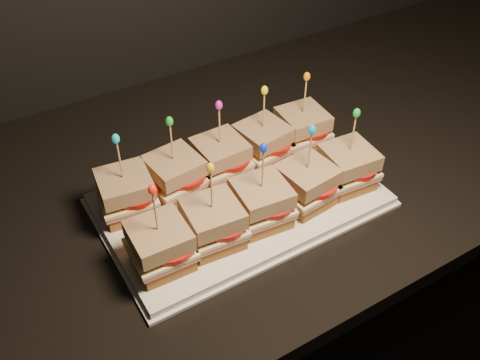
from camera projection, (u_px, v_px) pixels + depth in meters
cabinet at (174, 343)px, 1.25m from camera, size 2.33×0.71×0.87m
granite_slab at (154, 203)px, 0.95m from camera, size 2.37×0.75×0.04m
platter at (240, 200)px, 0.92m from camera, size 0.46×0.28×0.02m
platter_rim at (240, 203)px, 0.93m from camera, size 0.47×0.30×0.01m
sandwich_0_bread_bot at (128, 205)px, 0.88m from camera, size 0.09×0.09×0.02m
sandwich_0_ham at (127, 199)px, 0.87m from camera, size 0.10×0.10×0.01m
sandwich_0_cheese at (126, 195)px, 0.87m from camera, size 0.10×0.10×0.01m
sandwich_0_tomato at (134, 192)px, 0.86m from camera, size 0.08×0.08×0.01m
sandwich_0_bread_top at (124, 184)px, 0.85m from camera, size 0.09×0.09×0.03m
sandwich_0_pick at (120, 162)px, 0.82m from camera, size 0.00×0.00×0.09m
sandwich_0_frill at (116, 139)px, 0.79m from camera, size 0.01×0.01×0.02m
sandwich_1_bread_bot at (176, 187)px, 0.92m from camera, size 0.09×0.09×0.02m
sandwich_1_ham at (176, 180)px, 0.91m from camera, size 0.10×0.09×0.01m
sandwich_1_cheese at (175, 177)px, 0.90m from camera, size 0.10×0.10×0.01m
sandwich_1_tomato at (183, 174)px, 0.90m from camera, size 0.08×0.08×0.01m
sandwich_1_bread_top at (174, 166)px, 0.89m from camera, size 0.09×0.09×0.03m
sandwich_1_pick at (172, 144)px, 0.86m from camera, size 0.00×0.00×0.09m
sandwich_1_frill at (169, 121)px, 0.83m from camera, size 0.01×0.01×0.02m
sandwich_2_bread_bot at (221, 170)px, 0.95m from camera, size 0.08×0.08×0.02m
sandwich_2_ham at (221, 164)px, 0.94m from camera, size 0.09×0.09×0.01m
sandwich_2_cheese at (221, 160)px, 0.94m from camera, size 0.09×0.09×0.01m
sandwich_2_tomato at (228, 157)px, 0.93m from camera, size 0.08×0.08×0.01m
sandwich_2_bread_top at (220, 149)px, 0.92m from camera, size 0.08×0.08×0.03m
sandwich_2_pick at (220, 128)px, 0.89m from camera, size 0.00×0.00×0.09m
sandwich_2_frill at (219, 105)px, 0.86m from camera, size 0.01×0.01×0.02m
sandwich_3_bread_bot at (262, 154)px, 0.99m from camera, size 0.09×0.09×0.02m
sandwich_3_ham at (263, 148)px, 0.98m from camera, size 0.10×0.10×0.01m
sandwich_3_cheese at (263, 145)px, 0.97m from camera, size 0.10×0.10×0.01m
sandwich_3_tomato at (270, 141)px, 0.97m from camera, size 0.08×0.08×0.01m
sandwich_3_bread_top at (263, 133)px, 0.95m from camera, size 0.09×0.09×0.03m
sandwich_3_pick at (264, 113)px, 0.93m from camera, size 0.00×0.00×0.09m
sandwich_3_frill at (265, 90)px, 0.90m from camera, size 0.01×0.01×0.02m
sandwich_4_bread_bot at (301, 140)px, 1.02m from camera, size 0.09×0.09×0.02m
sandwich_4_ham at (302, 133)px, 1.01m from camera, size 0.09×0.09×0.01m
sandwich_4_cheese at (302, 130)px, 1.01m from camera, size 0.10×0.09×0.01m
sandwich_4_tomato at (309, 127)px, 1.00m from camera, size 0.08×0.08×0.01m
sandwich_4_bread_top at (303, 119)px, 0.99m from camera, size 0.09×0.09×0.03m
sandwich_4_pick at (305, 99)px, 0.96m from camera, size 0.00×0.00×0.09m
sandwich_4_frill at (307, 77)px, 0.93m from camera, size 0.01×0.01×0.02m
sandwich_5_bread_bot at (162, 258)px, 0.80m from camera, size 0.08×0.08×0.02m
sandwich_5_ham at (161, 251)px, 0.79m from camera, size 0.09×0.09×0.01m
sandwich_5_cheese at (161, 248)px, 0.78m from camera, size 0.09×0.09×0.01m
sandwich_5_tomato at (169, 244)px, 0.78m from camera, size 0.08×0.08×0.01m
sandwich_5_bread_top at (159, 236)px, 0.77m from camera, size 0.08×0.08×0.03m
sandwich_5_pick at (156, 214)px, 0.74m from camera, size 0.00×0.00×0.09m
sandwich_5_frill at (152, 190)px, 0.71m from camera, size 0.01×0.01×0.02m
sandwich_6_bread_bot at (214, 235)px, 0.83m from camera, size 0.09×0.09×0.02m
sandwich_6_ham at (213, 229)px, 0.82m from camera, size 0.10×0.09×0.01m
sandwich_6_cheese at (213, 226)px, 0.82m from camera, size 0.10×0.09×0.01m
sandwich_6_tomato at (222, 222)px, 0.81m from camera, size 0.08×0.08×0.01m
sandwich_6_bread_top at (213, 214)px, 0.80m from camera, size 0.09×0.09×0.03m
sandwich_6_pick at (211, 192)px, 0.77m from camera, size 0.00×0.00×0.09m
sandwich_6_frill at (210, 168)px, 0.74m from camera, size 0.01×0.01×0.02m
sandwich_7_bread_bot at (261, 215)px, 0.87m from camera, size 0.09×0.09×0.02m
sandwich_7_ham at (261, 208)px, 0.86m from camera, size 0.10×0.09×0.01m
sandwich_7_cheese at (261, 205)px, 0.85m from camera, size 0.10×0.09×0.01m
sandwich_7_tomato at (270, 201)px, 0.85m from camera, size 0.08×0.08×0.01m
sandwich_7_bread_top at (262, 193)px, 0.83m from camera, size 0.09×0.09×0.03m
sandwich_7_pick at (263, 172)px, 0.81m from camera, size 0.00×0.00×0.09m
sandwich_7_frill at (263, 148)px, 0.78m from camera, size 0.01×0.01×0.02m
sandwich_8_bread_bot at (305, 196)px, 0.90m from camera, size 0.09×0.09×0.02m
sandwich_8_ham at (306, 189)px, 0.89m from camera, size 0.10×0.09×0.01m
sandwich_8_cheese at (306, 186)px, 0.89m from camera, size 0.10×0.10×0.01m
sandwich_8_tomato at (314, 182)px, 0.88m from camera, size 0.08×0.08×0.01m
sandwich_8_bread_top at (307, 174)px, 0.87m from camera, size 0.09×0.09×0.03m
sandwich_8_pick at (310, 153)px, 0.84m from camera, size 0.00×0.00×0.09m
sandwich_8_frill at (312, 130)px, 0.81m from camera, size 0.01×0.01×0.02m
sandwich_9_bread_bot at (346, 178)px, 0.93m from camera, size 0.09×0.09×0.02m
sandwich_9_ham at (347, 172)px, 0.92m from camera, size 0.09×0.09×0.01m
sandwich_9_cheese at (347, 169)px, 0.92m from camera, size 0.10×0.09×0.01m
sandwich_9_tomato at (355, 165)px, 0.92m from camera, size 0.08×0.08×0.01m
sandwich_9_bread_top at (349, 157)px, 0.90m from camera, size 0.09×0.09×0.03m
sandwich_9_pick at (353, 136)px, 0.87m from camera, size 0.00×0.00×0.09m
sandwich_9_frill at (357, 113)px, 0.84m from camera, size 0.01×0.01×0.02m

